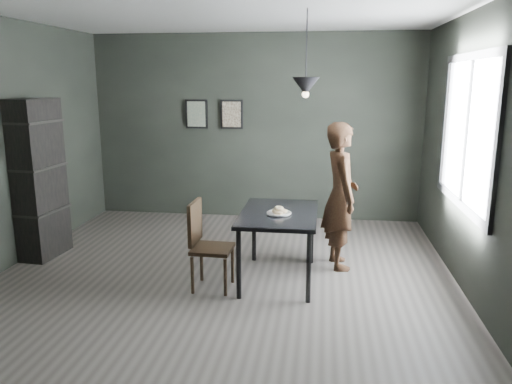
# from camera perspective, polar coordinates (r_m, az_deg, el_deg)

# --- Properties ---
(ground) EXTENTS (5.00, 5.00, 0.00)m
(ground) POSITION_cam_1_polar(r_m,az_deg,el_deg) (5.59, -3.68, -9.55)
(ground) COLOR #35312E
(ground) RESTS_ON ground
(back_wall) EXTENTS (5.00, 0.10, 2.80)m
(back_wall) POSITION_cam_1_polar(r_m,az_deg,el_deg) (7.67, -0.13, 7.37)
(back_wall) COLOR black
(back_wall) RESTS_ON ground
(ceiling) EXTENTS (5.00, 5.00, 0.02)m
(ceiling) POSITION_cam_1_polar(r_m,az_deg,el_deg) (5.22, -4.14, 20.23)
(ceiling) COLOR silver
(ceiling) RESTS_ON ground
(window_assembly) EXTENTS (0.04, 1.96, 1.56)m
(window_assembly) POSITION_cam_1_polar(r_m,az_deg,el_deg) (5.48, 22.95, 6.33)
(window_assembly) COLOR white
(window_assembly) RESTS_ON ground
(cafe_table) EXTENTS (0.80, 1.20, 0.75)m
(cafe_table) POSITION_cam_1_polar(r_m,az_deg,el_deg) (5.28, 2.62, -3.15)
(cafe_table) COLOR black
(cafe_table) RESTS_ON ground
(white_plate) EXTENTS (0.23, 0.23, 0.01)m
(white_plate) POSITION_cam_1_polar(r_m,az_deg,el_deg) (5.18, 2.65, -2.49)
(white_plate) COLOR silver
(white_plate) RESTS_ON cafe_table
(donut_pile) EXTENTS (0.17, 0.16, 0.08)m
(donut_pile) POSITION_cam_1_polar(r_m,az_deg,el_deg) (5.18, 2.65, -2.15)
(donut_pile) COLOR beige
(donut_pile) RESTS_ON white_plate
(woman) EXTENTS (0.52, 0.68, 1.67)m
(woman) POSITION_cam_1_polar(r_m,az_deg,el_deg) (5.71, 9.62, -0.44)
(woman) COLOR black
(woman) RESTS_ON ground
(wood_chair) EXTENTS (0.41, 0.41, 0.92)m
(wood_chair) POSITION_cam_1_polar(r_m,az_deg,el_deg) (5.14, -5.90, -5.41)
(wood_chair) COLOR black
(wood_chair) RESTS_ON ground
(shelf_unit) EXTENTS (0.41, 0.66, 1.90)m
(shelf_unit) POSITION_cam_1_polar(r_m,az_deg,el_deg) (6.50, -23.62, 1.33)
(shelf_unit) COLOR black
(shelf_unit) RESTS_ON ground
(pendant_lamp) EXTENTS (0.28, 0.28, 0.86)m
(pendant_lamp) POSITION_cam_1_polar(r_m,az_deg,el_deg) (5.17, 5.70, 11.95)
(pendant_lamp) COLOR black
(pendant_lamp) RESTS_ON ground
(framed_print_left) EXTENTS (0.34, 0.04, 0.44)m
(framed_print_left) POSITION_cam_1_polar(r_m,az_deg,el_deg) (7.80, -6.81, 8.84)
(framed_print_left) COLOR black
(framed_print_left) RESTS_ON ground
(framed_print_right) EXTENTS (0.34, 0.04, 0.44)m
(framed_print_right) POSITION_cam_1_polar(r_m,az_deg,el_deg) (7.68, -2.78, 8.86)
(framed_print_right) COLOR black
(framed_print_right) RESTS_ON ground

